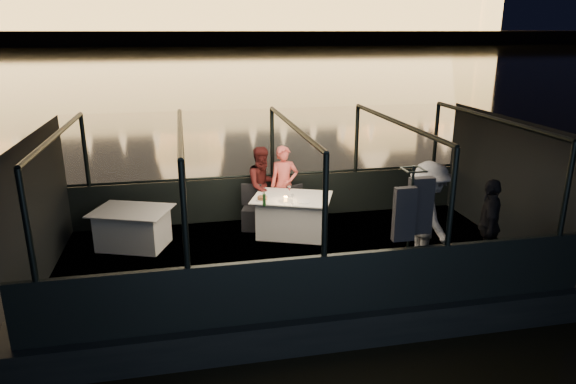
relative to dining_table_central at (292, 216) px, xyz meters
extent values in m
plane|color=black|center=(-0.20, 79.03, -0.89)|extent=(500.00, 500.00, 0.00)
cube|color=black|center=(-0.20, -0.97, -0.89)|extent=(8.60, 4.40, 1.00)
cube|color=black|center=(-0.20, -0.97, -0.41)|extent=(8.00, 4.00, 0.04)
cube|color=black|center=(-0.20, 1.03, 0.06)|extent=(8.00, 0.08, 0.90)
cube|color=black|center=(-0.20, -2.97, 0.06)|extent=(8.00, 0.08, 0.90)
cube|color=#423D33|center=(-0.20, 209.03, 0.11)|extent=(400.00, 140.00, 6.00)
cube|color=white|center=(0.00, 0.00, 0.00)|extent=(1.73, 1.51, 0.77)
cube|color=silver|center=(-2.95, 0.02, 0.00)|extent=(1.59, 1.38, 0.71)
cube|color=black|center=(-0.70, 0.45, 0.06)|extent=(0.50, 0.50, 0.87)
cube|color=black|center=(0.19, 0.46, 0.06)|extent=(0.48, 0.48, 0.79)
imported|color=#E65D53|center=(-0.01, 0.72, 0.36)|extent=(0.58, 0.39, 1.59)
imported|color=#401212|center=(-0.44, 0.72, 0.36)|extent=(0.94, 0.85, 1.60)
imported|color=silver|center=(1.83, -1.90, 0.47)|extent=(0.70, 1.20, 1.83)
imported|color=black|center=(2.81, -2.09, 0.47)|extent=(0.79, 0.98, 1.55)
cylinder|color=#143817|center=(-0.60, -0.41, 0.53)|extent=(0.06, 0.06, 0.27)
cylinder|color=brown|center=(-0.58, -0.08, 0.42)|extent=(0.24, 0.24, 0.07)
cylinder|color=#FFA43F|center=(-0.17, -0.22, 0.42)|extent=(0.08, 0.08, 0.09)
cylinder|color=white|center=(0.14, -0.35, 0.39)|extent=(0.30, 0.30, 0.02)
cylinder|color=white|center=(-0.58, -0.09, 0.39)|extent=(0.31, 0.31, 0.01)
camera|label=1|loc=(-1.94, -9.03, 3.40)|focal=32.00mm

